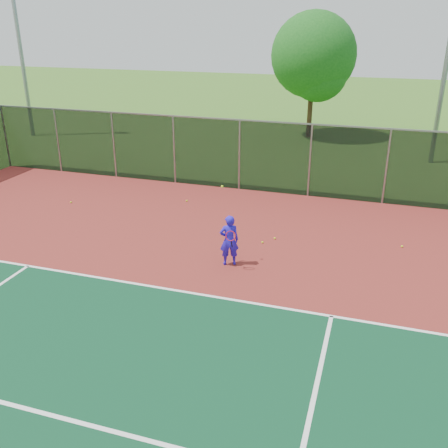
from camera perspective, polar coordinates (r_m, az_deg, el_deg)
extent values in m
plane|color=#35631C|center=(10.84, -0.74, -17.10)|extent=(120.00, 120.00, 0.00)
cube|color=maroon|center=(12.38, 2.24, -11.43)|extent=(30.00, 20.00, 0.02)
cube|color=white|center=(12.93, 12.18, -10.25)|extent=(22.00, 0.10, 0.00)
cube|color=black|center=(20.81, 9.79, 7.12)|extent=(30.00, 0.04, 3.00)
cube|color=gray|center=(20.48, 10.07, 11.17)|extent=(30.00, 0.06, 0.06)
imported|color=#2516D1|center=(14.81, 0.60, -1.87)|extent=(0.68, 0.58, 1.58)
cylinder|color=black|center=(14.54, 0.87, -2.30)|extent=(0.03, 0.15, 0.27)
torus|color=#A51414|center=(14.33, 0.76, -1.37)|extent=(0.30, 0.13, 0.29)
sphere|color=#CCE91B|center=(14.38, -0.21, 4.32)|extent=(0.07, 0.07, 0.07)
sphere|color=#CCE91B|center=(17.20, 19.68, -2.42)|extent=(0.07, 0.07, 0.07)
sphere|color=#CCE91B|center=(21.01, -17.09, 2.39)|extent=(0.07, 0.07, 0.07)
sphere|color=#CCE91B|center=(16.87, 5.83, -1.63)|extent=(0.07, 0.07, 0.07)
sphere|color=#CCE91B|center=(20.32, -4.28, 2.67)|extent=(0.07, 0.07, 0.07)
sphere|color=#CCE91B|center=(16.54, 4.42, -2.09)|extent=(0.07, 0.07, 0.07)
cylinder|color=gray|center=(33.89, -22.30, 18.38)|extent=(0.24, 0.24, 10.84)
cylinder|color=gray|center=(27.35, 24.26, 17.49)|extent=(0.24, 0.24, 10.84)
cylinder|color=#361F13|center=(32.13, 9.76, 12.30)|extent=(0.30, 0.30, 2.85)
sphere|color=#155117|center=(31.72, 10.19, 18.49)|extent=(5.06, 5.06, 5.06)
sphere|color=#155117|center=(31.45, 10.74, 16.68)|extent=(3.48, 3.48, 3.48)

